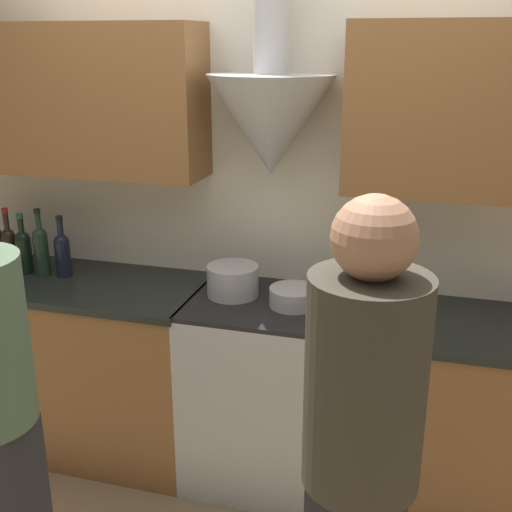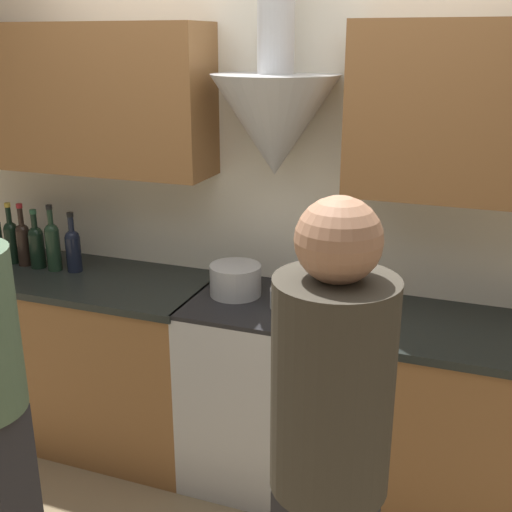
% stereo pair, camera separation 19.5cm
% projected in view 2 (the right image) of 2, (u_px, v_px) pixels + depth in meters
% --- Properties ---
extents(ground_plane, '(12.00, 12.00, 0.00)m').
position_uv_depth(ground_plane, '(240.00, 512.00, 2.97)').
color(ground_plane, '#847051').
extents(wall_back, '(8.40, 0.57, 2.60)m').
position_uv_depth(wall_back, '(269.00, 174.00, 3.03)').
color(wall_back, silver).
rests_on(wall_back, ground_plane).
extents(counter_left, '(1.39, 0.62, 0.93)m').
position_uv_depth(counter_left, '(84.00, 356.00, 3.43)').
color(counter_left, brown).
rests_on(counter_left, ground_plane).
extents(counter_right, '(0.97, 0.62, 0.93)m').
position_uv_depth(counter_right, '(435.00, 423.00, 2.83)').
color(counter_right, brown).
rests_on(counter_right, ground_plane).
extents(stove_range, '(0.67, 0.60, 0.93)m').
position_uv_depth(stove_range, '(263.00, 389.00, 3.09)').
color(stove_range, '#B7BABC').
rests_on(stove_range, ground_plane).
extents(wine_bottle_2, '(0.07, 0.07, 0.33)m').
position_uv_depth(wine_bottle_2, '(12.00, 239.00, 3.41)').
color(wine_bottle_2, black).
rests_on(wine_bottle_2, counter_left).
extents(wine_bottle_3, '(0.07, 0.07, 0.33)m').
position_uv_depth(wine_bottle_3, '(23.00, 241.00, 3.38)').
color(wine_bottle_3, black).
rests_on(wine_bottle_3, counter_left).
extents(wine_bottle_4, '(0.08, 0.08, 0.31)m').
position_uv_depth(wine_bottle_4, '(37.00, 244.00, 3.34)').
color(wine_bottle_4, black).
rests_on(wine_bottle_4, counter_left).
extents(wine_bottle_5, '(0.07, 0.07, 0.35)m').
position_uv_depth(wine_bottle_5, '(53.00, 244.00, 3.30)').
color(wine_bottle_5, black).
rests_on(wine_bottle_5, counter_left).
extents(wine_bottle_6, '(0.08, 0.08, 0.31)m').
position_uv_depth(wine_bottle_6, '(73.00, 248.00, 3.29)').
color(wine_bottle_6, black).
rests_on(wine_bottle_6, counter_left).
extents(stock_pot, '(0.24, 0.24, 0.14)m').
position_uv_depth(stock_pot, '(236.00, 280.00, 3.00)').
color(stock_pot, '#B7BABC').
rests_on(stock_pot, stove_range).
extents(mixing_bowl, '(0.22, 0.22, 0.08)m').
position_uv_depth(mixing_bowl, '(294.00, 298.00, 2.87)').
color(mixing_bowl, '#B7BABC').
rests_on(mixing_bowl, stove_range).
extents(orange_fruit, '(0.08, 0.08, 0.08)m').
position_uv_depth(orange_fruit, '(387.00, 296.00, 2.90)').
color(orange_fruit, orange).
rests_on(orange_fruit, counter_right).
extents(person_foreground_right, '(0.32, 0.32, 1.73)m').
position_uv_depth(person_foreground_right, '(329.00, 473.00, 1.72)').
color(person_foreground_right, '#28282D').
rests_on(person_foreground_right, ground_plane).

